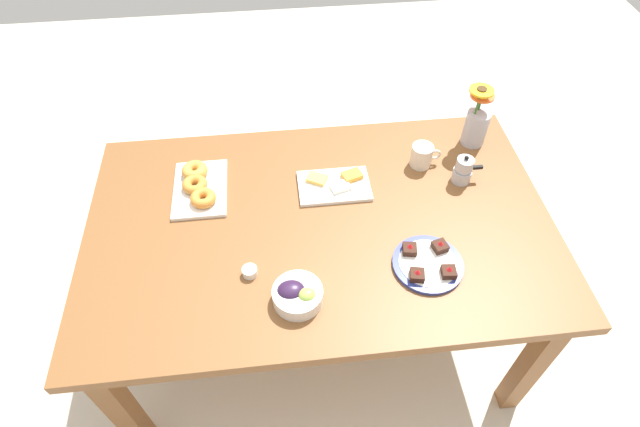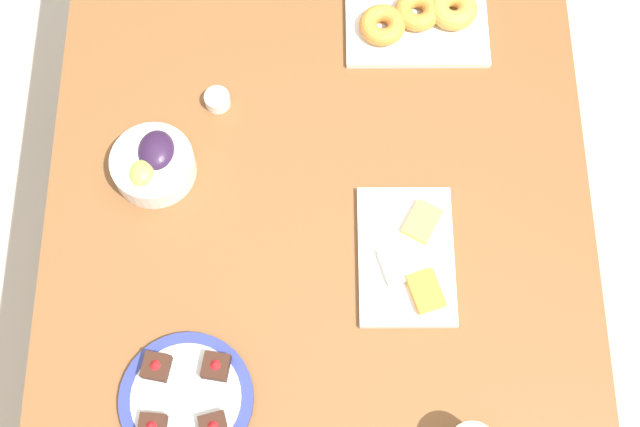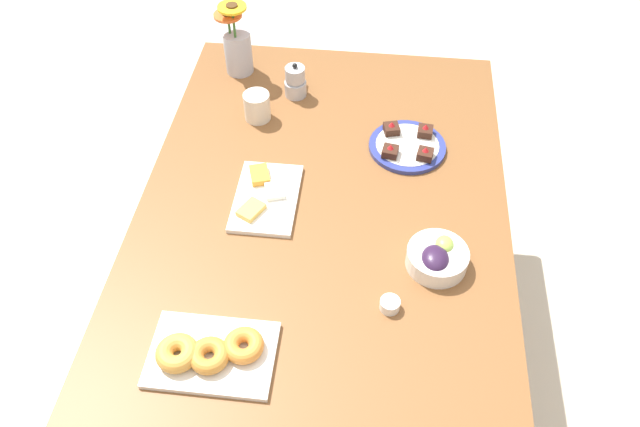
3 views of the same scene
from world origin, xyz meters
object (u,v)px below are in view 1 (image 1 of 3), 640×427
flower_vase (476,124)px  coffee_mug (422,155)px  croissant_platter (199,186)px  moka_pot (463,171)px  dining_table (320,237)px  cheese_platter (335,185)px  jam_cup_honey (250,271)px  dessert_plate (428,264)px  grape_bowl (297,295)px

flower_vase → coffee_mug: bearing=-155.9°
croissant_platter → moka_pot: size_ratio=2.35×
dining_table → coffee_mug: bearing=30.2°
cheese_platter → jam_cup_honey: size_ratio=5.42×
cheese_platter → flower_vase: bearing=17.9°
croissant_platter → jam_cup_honey: 0.43m
cheese_platter → croissant_platter: 0.49m
dessert_plate → moka_pot: (0.22, 0.36, 0.04)m
cheese_platter → moka_pot: size_ratio=2.18×
croissant_platter → flower_vase: size_ratio=1.10×
coffee_mug → flower_vase: size_ratio=0.45×
moka_pot → jam_cup_honey: bearing=-157.0°
dining_table → coffee_mug: size_ratio=13.87×
jam_cup_honey → grape_bowl: bearing=-38.1°
dining_table → flower_vase: size_ratio=6.27×
dining_table → jam_cup_honey: (-0.24, -0.19, 0.10)m
moka_pot → flower_vase: bearing=62.5°
dining_table → cheese_platter: size_ratio=6.15×
moka_pot → croissant_platter: bearing=176.5°
cheese_platter → croissant_platter: size_ratio=0.93×
dining_table → croissant_platter: bearing=154.7°
dessert_plate → coffee_mug: bearing=78.8°
dining_table → moka_pot: 0.57m
coffee_mug → flower_vase: (0.23, 0.10, 0.04)m
dining_table → dessert_plate: (0.32, -0.22, 0.10)m
coffee_mug → flower_vase: bearing=24.1°
jam_cup_honey → dessert_plate: size_ratio=0.21×
coffee_mug → grape_bowl: size_ratio=0.76×
coffee_mug → dessert_plate: bearing=-101.2°
coffee_mug → dessert_plate: (-0.09, -0.46, -0.03)m
moka_pot → dining_table: bearing=-165.5°
jam_cup_honey → flower_vase: flower_vase is taller
dessert_plate → grape_bowl: bearing=-169.4°
coffee_mug → jam_cup_honey: (-0.66, -0.43, -0.03)m
dining_table → moka_pot: size_ratio=13.45×
jam_cup_honey → dessert_plate: (0.56, -0.03, -0.00)m
dining_table → grape_bowl: size_ratio=10.47×
dining_table → croissant_platter: croissant_platter is taller
coffee_mug → croissant_platter: size_ratio=0.41×
coffee_mug → dining_table: bearing=-149.8°
croissant_platter → dining_table: bearing=-25.3°
dining_table → jam_cup_honey: 0.33m
dessert_plate → flower_vase: (0.32, 0.57, 0.08)m
jam_cup_honey → dessert_plate: dessert_plate is taller
dining_table → jam_cup_honey: bearing=-141.7°
dining_table → croissant_platter: size_ratio=5.71×
dining_table → grape_bowl: bearing=-108.9°
dining_table → croissant_platter: (-0.42, 0.20, 0.11)m
croissant_platter → dessert_plate: size_ratio=1.24×
flower_vase → moka_pot: size_ratio=2.15×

